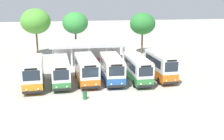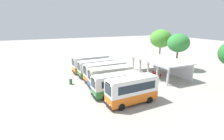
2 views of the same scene
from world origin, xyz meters
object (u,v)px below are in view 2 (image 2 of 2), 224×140
Objects in this scene: city_bus_fourth_amber at (111,76)px; waiting_chair_middle_seat at (157,75)px; litter_bin_apron at (71,82)px; city_bus_nearest_orange at (91,63)px; city_bus_second_in_row at (97,67)px; waiting_chair_end_by_column at (153,73)px; city_bus_fifth_blue at (116,83)px; waiting_chair_fourth_seat at (160,75)px; city_bus_far_end_green at (132,89)px; city_bus_middle_cream at (105,71)px; waiting_chair_second_from_end at (155,74)px.

city_bus_fourth_amber reaches higher than waiting_chair_middle_seat.
waiting_chair_middle_seat is at bearing 80.25° from litter_bin_apron.
city_bus_fourth_amber is at bearing 1.69° from city_bus_nearest_orange.
waiting_chair_end_by_column is (4.02, 10.41, -1.24)m from city_bus_second_in_row.
city_bus_fifth_blue reaches higher than waiting_chair_fourth_seat.
waiting_chair_end_by_column is 2.07m from waiting_chair_fourth_seat.
city_bus_nearest_orange reaches higher than city_bus_fifth_blue.
waiting_chair_end_by_column is at bearing 131.38° from city_bus_far_end_green.
city_bus_nearest_orange is 13.75m from waiting_chair_middle_seat.
waiting_chair_fourth_seat is (0.69, 0.15, 0.00)m from waiting_chair_middle_seat.
city_bus_fifth_blue is at bearing -7.27° from city_bus_middle_cream.
waiting_chair_end_by_column is at bearing 173.15° from waiting_chair_second_from_end.
waiting_chair_end_by_column is at bearing 117.94° from city_bus_fifth_blue.
litter_bin_apron is (-2.75, -16.02, -0.07)m from waiting_chair_middle_seat.
waiting_chair_fourth_seat is at bearing 77.97° from litter_bin_apron.
waiting_chair_second_from_end is at bearing 81.82° from city_bus_middle_cream.
city_bus_second_in_row is at bearing -120.32° from waiting_chair_fourth_seat.
city_bus_nearest_orange is at bearing -124.25° from waiting_chair_end_by_column.
city_bus_middle_cream is at bearing -105.60° from waiting_chair_fourth_seat.
city_bus_far_end_green reaches higher than city_bus_middle_cream.
city_bus_fifth_blue is 11.73m from waiting_chair_middle_seat.
city_bus_fifth_blue is at bearing -71.21° from waiting_chair_fourth_seat.
city_bus_fourth_amber is 7.06m from litter_bin_apron.
city_bus_second_in_row is 1.05× the size of city_bus_fourth_amber.
city_bus_second_in_row reaches higher than waiting_chair_fourth_seat.
city_bus_far_end_green is 8.24× the size of waiting_chair_middle_seat.
city_bus_far_end_green is at bearing 0.50° from city_bus_second_in_row.
litter_bin_apron reaches higher than waiting_chair_fourth_seat.
waiting_chair_end_by_column is at bearing 85.15° from litter_bin_apron.
city_bus_middle_cream is at bearing 178.83° from city_bus_far_end_green.
waiting_chair_second_from_end is (-1.83, 10.34, -1.31)m from city_bus_fourth_amber.
city_bus_middle_cream is (6.55, 0.62, -0.05)m from city_bus_nearest_orange.
city_bus_nearest_orange is 13.37m from waiting_chair_second_from_end.
city_bus_nearest_orange is at bearing -178.31° from city_bus_fourth_amber.
city_bus_fourth_amber reaches higher than waiting_chair_second_from_end.
litter_bin_apron is (-2.06, -16.07, -0.07)m from waiting_chair_second_from_end.
city_bus_second_in_row is 1.07× the size of city_bus_far_end_green.
city_bus_fourth_amber is 8.46× the size of waiting_chair_middle_seat.
city_bus_fourth_amber is at bearing -87.53° from waiting_chair_fourth_seat.
city_bus_fifth_blue reaches higher than litter_bin_apron.
city_bus_far_end_green is (16.37, 0.42, 0.09)m from city_bus_nearest_orange.
waiting_chair_end_by_column is at bearing 174.34° from waiting_chair_middle_seat.
city_bus_fourth_amber is 1.00× the size of city_bus_fifth_blue.
city_bus_middle_cream reaches higher than waiting_chair_fourth_seat.
city_bus_middle_cream reaches higher than waiting_chair_end_by_column.
city_bus_nearest_orange reaches higher than waiting_chair_fourth_seat.
litter_bin_apron is (5.93, -5.44, -1.41)m from city_bus_nearest_orange.
city_bus_middle_cream is at bearing -102.08° from waiting_chair_middle_seat.
city_bus_second_in_row is 8.85× the size of waiting_chair_end_by_column.
waiting_chair_middle_seat is at bearing 50.64° from city_bus_nearest_orange.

